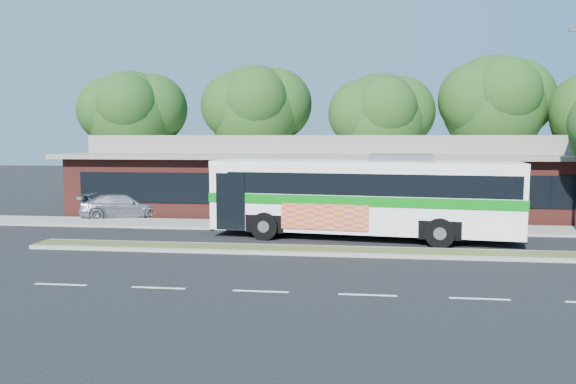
% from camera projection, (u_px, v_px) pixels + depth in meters
% --- Properties ---
extents(ground, '(120.00, 120.00, 0.00)m').
position_uv_depth(ground, '(365.00, 257.00, 20.44)').
color(ground, black).
rests_on(ground, ground).
extents(median_strip, '(26.00, 1.10, 0.15)m').
position_uv_depth(median_strip, '(365.00, 252.00, 21.02)').
color(median_strip, '#434C20').
rests_on(median_strip, ground).
extents(sidewalk, '(44.00, 2.60, 0.12)m').
position_uv_depth(sidewalk, '(363.00, 227.00, 26.75)').
color(sidewalk, gray).
rests_on(sidewalk, ground).
extents(parking_lot, '(14.00, 12.00, 0.01)m').
position_uv_depth(parking_lot, '(50.00, 212.00, 32.51)').
color(parking_lot, black).
rests_on(parking_lot, ground).
extents(plaza_building, '(33.20, 11.20, 4.45)m').
position_uv_depth(plaza_building, '(363.00, 175.00, 33.06)').
color(plaza_building, '#59221C').
rests_on(plaza_building, ground).
extents(tree_bg_a, '(6.47, 5.80, 8.63)m').
position_uv_depth(tree_bg_a, '(138.00, 114.00, 36.60)').
color(tree_bg_a, black).
rests_on(tree_bg_a, ground).
extents(tree_bg_b, '(6.69, 6.00, 9.00)m').
position_uv_depth(tree_bg_b, '(262.00, 109.00, 36.58)').
color(tree_bg_b, black).
rests_on(tree_bg_b, ground).
extents(tree_bg_c, '(6.24, 5.60, 8.26)m').
position_uv_depth(tree_bg_c, '(386.00, 117.00, 34.67)').
color(tree_bg_c, black).
rests_on(tree_bg_c, ground).
extents(tree_bg_d, '(6.91, 6.20, 9.37)m').
position_uv_depth(tree_bg_d, '(501.00, 103.00, 34.73)').
color(tree_bg_d, black).
rests_on(tree_bg_d, ground).
extents(transit_bus, '(13.17, 4.29, 3.63)m').
position_uv_depth(transit_bus, '(364.00, 192.00, 23.99)').
color(transit_bus, white).
rests_on(transit_bus, ground).
extents(sedan, '(4.98, 3.28, 1.34)m').
position_uv_depth(sedan, '(124.00, 206.00, 30.15)').
color(sedan, '#9C9DA3').
rests_on(sedan, ground).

